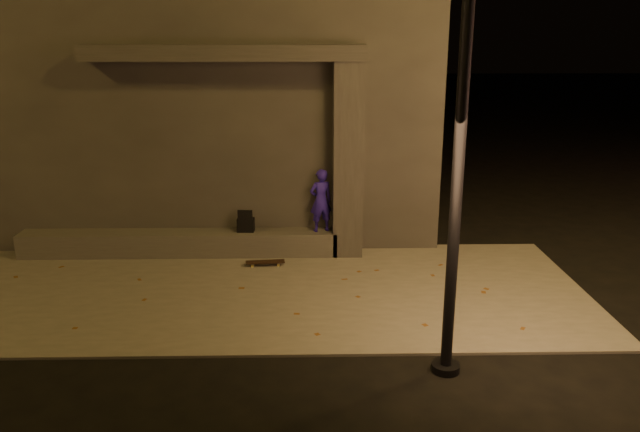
{
  "coord_description": "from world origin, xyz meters",
  "views": [
    {
      "loc": [
        0.94,
        -7.57,
        4.11
      ],
      "look_at": [
        1.15,
        2.0,
        1.3
      ],
      "focal_mm": 35.0,
      "sensor_mm": 36.0,
      "label": 1
    }
  ],
  "objects_px": {
    "column": "(348,161)",
    "skateboarder": "(321,200)",
    "skateboard": "(265,262)",
    "street_lamp_0": "(469,3)",
    "backpack": "(246,224)"
  },
  "relations": [
    {
      "from": "backpack",
      "to": "skateboard",
      "type": "height_order",
      "value": "backpack"
    },
    {
      "from": "skateboarder",
      "to": "backpack",
      "type": "distance_m",
      "value": 1.49
    },
    {
      "from": "column",
      "to": "skateboard",
      "type": "relative_size",
      "value": 4.98
    },
    {
      "from": "column",
      "to": "street_lamp_0",
      "type": "xyz_separation_m",
      "value": [
        0.98,
        -4.33,
        2.58
      ]
    },
    {
      "from": "skateboard",
      "to": "street_lamp_0",
      "type": "relative_size",
      "value": 0.09
    },
    {
      "from": "backpack",
      "to": "skateboard",
      "type": "xyz_separation_m",
      "value": [
        0.39,
        -0.65,
        -0.54
      ]
    },
    {
      "from": "skateboard",
      "to": "backpack",
      "type": "bearing_deg",
      "value": 115.52
    },
    {
      "from": "column",
      "to": "backpack",
      "type": "relative_size",
      "value": 8.11
    },
    {
      "from": "skateboarder",
      "to": "street_lamp_0",
      "type": "xyz_separation_m",
      "value": [
        1.48,
        -4.33,
        3.33
      ]
    },
    {
      "from": "column",
      "to": "skateboarder",
      "type": "xyz_separation_m",
      "value": [
        -0.5,
        0.0,
        -0.75
      ]
    },
    {
      "from": "column",
      "to": "backpack",
      "type": "xyz_separation_m",
      "value": [
        -1.92,
        0.0,
        -1.2
      ]
    },
    {
      "from": "column",
      "to": "skateboarder",
      "type": "relative_size",
      "value": 2.99
    },
    {
      "from": "street_lamp_0",
      "to": "skateboarder",
      "type": "bearing_deg",
      "value": 108.86
    },
    {
      "from": "column",
      "to": "street_lamp_0",
      "type": "relative_size",
      "value": 0.46
    },
    {
      "from": "street_lamp_0",
      "to": "column",
      "type": "bearing_deg",
      "value": 102.75
    }
  ]
}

